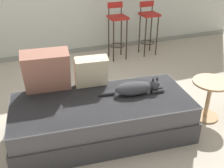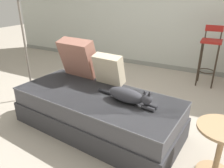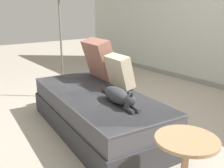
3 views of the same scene
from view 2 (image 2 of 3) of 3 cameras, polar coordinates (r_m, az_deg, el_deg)
The scene contains 9 objects.
ground_plane at distance 3.02m, azimuth 0.12°, elevation -7.58°, with size 16.00×16.00×0.00m, color #A89E8E.
wall_back_panel at distance 4.71m, azimuth 13.66°, elevation 19.60°, with size 8.00×0.10×2.60m, color #B7BCB2.
wall_baseboard_trim at distance 4.89m, azimuth 12.13°, elevation 4.78°, with size 8.00×0.02×0.09m, color gray.
couch at distance 2.60m, azimuth -3.98°, elevation -7.16°, with size 2.03×1.05×0.46m.
throw_pillow_corner at distance 2.96m, azimuth -8.74°, elevation 6.75°, with size 0.52×0.36×0.52m.
throw_pillow_middle at distance 2.69m, azimuth -0.83°, elevation 3.85°, with size 0.39×0.26×0.39m.
cat at distance 2.29m, azimuth 4.30°, elevation -3.06°, with size 0.74×0.23×0.19m.
bar_stool_near_window at distance 4.07m, azimuth 24.27°, elevation 8.15°, with size 0.32×0.32×1.02m.
side_table at distance 2.15m, azimuth 26.51°, elevation -14.03°, with size 0.44×0.44×0.51m.
Camera 2 is at (1.20, -2.30, 1.54)m, focal length 35.00 mm.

